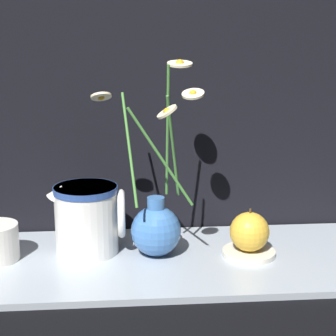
% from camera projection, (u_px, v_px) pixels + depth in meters
% --- Properties ---
extents(ground_plane, '(6.00, 6.00, 0.00)m').
position_uv_depth(ground_plane, '(173.00, 264.00, 1.05)').
color(ground_plane, black).
extents(shelf, '(0.83, 0.32, 0.01)m').
position_uv_depth(shelf, '(173.00, 261.00, 1.05)').
color(shelf, '#9EA8B2').
rests_on(shelf, ground_plane).
extents(vase_with_flowers, '(0.20, 0.18, 0.36)m').
position_uv_depth(vase_with_flowers, '(156.00, 223.00, 1.04)').
color(vase_with_flowers, '#3F72B7').
rests_on(vase_with_flowers, shelf).
extents(ceramic_pitcher, '(0.14, 0.12, 0.14)m').
position_uv_depth(ceramic_pitcher, '(88.00, 216.00, 1.06)').
color(ceramic_pitcher, white).
rests_on(ceramic_pitcher, shelf).
extents(saucer_plate, '(0.10, 0.10, 0.01)m').
position_uv_depth(saucer_plate, '(249.00, 253.00, 1.05)').
color(saucer_plate, silver).
rests_on(saucer_plate, shelf).
extents(orange_fruit, '(0.07, 0.07, 0.08)m').
position_uv_depth(orange_fruit, '(250.00, 232.00, 1.04)').
color(orange_fruit, gold).
rests_on(orange_fruit, saucer_plate).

